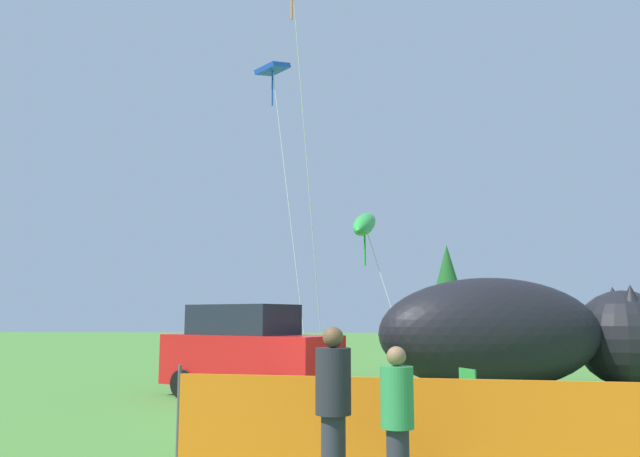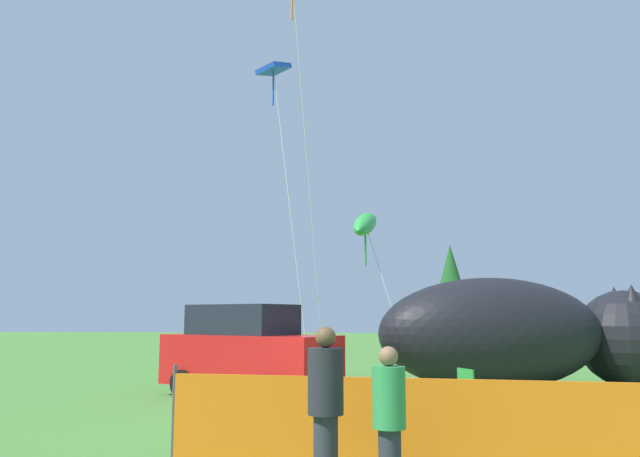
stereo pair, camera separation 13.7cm
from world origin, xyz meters
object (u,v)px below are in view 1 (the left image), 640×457
folding_chair (475,390)px  spectator_in_blue_shirt (397,417)px  kite_green_fish (365,224)px  spectator_in_green_shirt (333,403)px  kite_blue_box (273,75)px  parked_car (248,352)px  inflatable_cat (524,338)px

folding_chair → spectator_in_blue_shirt: 5.73m
folding_chair → kite_green_fish: size_ratio=0.17×
spectator_in_green_shirt → spectator_in_blue_shirt: (0.67, -0.21, -0.11)m
spectator_in_blue_shirt → kite_blue_box: bearing=105.7°
folding_chair → kite_blue_box: (-5.30, 7.91, 9.50)m
kite_green_fish → folding_chair: bearing=-72.4°
spectator_in_blue_shirt → kite_blue_box: 16.68m
spectator_in_blue_shirt → kite_blue_box: (-3.76, 13.42, 9.16)m
kite_green_fish → parked_car: bearing=-120.2°
inflatable_cat → spectator_in_green_shirt: bearing=-130.9°
folding_chair → kite_green_fish: kite_green_fish is taller
inflatable_cat → kite_blue_box: (-7.26, 3.12, 8.69)m
parked_car → inflatable_cat: size_ratio=0.55×
spectator_in_green_shirt → kite_green_fish: size_ratio=0.32×
spectator_in_green_shirt → kite_blue_box: 16.31m
spectator_in_blue_shirt → kite_blue_box: size_ratio=0.15×
inflatable_cat → spectator_in_blue_shirt: (-3.49, -10.30, -0.47)m
parked_car → spectator_in_blue_shirt: 8.67m
spectator_in_green_shirt → spectator_in_blue_shirt: size_ratio=1.13×
spectator_in_green_shirt → parked_car: bearing=108.6°
spectator_in_blue_shirt → kite_green_fish: bearing=93.1°
parked_car → kite_green_fish: 6.37m
parked_car → folding_chair: 5.48m
inflatable_cat → spectator_in_green_shirt: inflatable_cat is taller
spectator_in_green_shirt → kite_green_fish: 12.87m
parked_car → kite_green_fish: kite_green_fish is taller
parked_car → spectator_in_green_shirt: (2.63, -7.81, -0.09)m
folding_chair → spectator_in_blue_shirt: spectator_in_blue_shirt is taller
spectator_in_blue_shirt → kite_blue_box: kite_blue_box is taller
folding_chair → spectator_in_green_shirt: size_ratio=0.52×
folding_chair → spectator_in_blue_shirt: size_ratio=0.58×
folding_chair → inflatable_cat: size_ratio=0.11×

